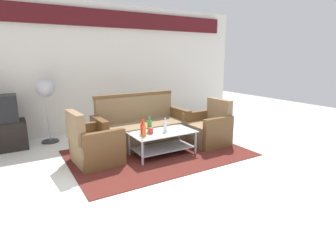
# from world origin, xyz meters

# --- Properties ---
(ground_plane) EXTENTS (14.00, 14.00, 0.00)m
(ground_plane) POSITION_xyz_m (0.00, 0.00, 0.00)
(ground_plane) COLOR white
(wall_back) EXTENTS (6.52, 0.19, 2.80)m
(wall_back) POSITION_xyz_m (0.00, 3.05, 1.48)
(wall_back) COLOR silver
(wall_back) RESTS_ON ground
(rug) EXTENTS (2.99, 2.02, 0.01)m
(rug) POSITION_xyz_m (-0.09, 0.93, 0.01)
(rug) COLOR #511E19
(rug) RESTS_ON ground
(couch) EXTENTS (1.82, 0.78, 0.96)m
(couch) POSITION_xyz_m (-0.12, 1.55, 0.32)
(couch) COLOR #7F6647
(couch) RESTS_ON rug
(armchair_left) EXTENTS (0.75, 0.81, 0.85)m
(armchair_left) POSITION_xyz_m (-1.17, 1.08, 0.29)
(armchair_left) COLOR #7F6647
(armchair_left) RESTS_ON rug
(armchair_right) EXTENTS (0.71, 0.77, 0.85)m
(armchair_right) POSITION_xyz_m (0.99, 0.90, 0.29)
(armchair_right) COLOR #7F6647
(armchair_right) RESTS_ON rug
(coffee_table) EXTENTS (1.10, 0.60, 0.40)m
(coffee_table) POSITION_xyz_m (-0.06, 0.84, 0.27)
(coffee_table) COLOR silver
(coffee_table) RESTS_ON rug
(bottle_green) EXTENTS (0.07, 0.07, 0.28)m
(bottle_green) POSITION_xyz_m (-0.25, 0.95, 0.51)
(bottle_green) COLOR #2D8C38
(bottle_green) RESTS_ON coffee_table
(bottle_red) EXTENTS (0.08, 0.08, 0.25)m
(bottle_red) POSITION_xyz_m (-0.41, 0.88, 0.51)
(bottle_red) COLOR red
(bottle_red) RESTS_ON coffee_table
(bottle_orange) EXTENTS (0.06, 0.06, 0.25)m
(bottle_orange) POSITION_xyz_m (-0.45, 0.75, 0.50)
(bottle_orange) COLOR #D85919
(bottle_orange) RESTS_ON coffee_table
(bottle_clear) EXTENTS (0.06, 0.06, 0.24)m
(bottle_clear) POSITION_xyz_m (-0.02, 0.81, 0.50)
(bottle_clear) COLOR silver
(bottle_clear) RESTS_ON coffee_table
(cup) EXTENTS (0.08, 0.08, 0.10)m
(cup) POSITION_xyz_m (-0.28, 0.84, 0.46)
(cup) COLOR red
(cup) RESTS_ON coffee_table
(tv_stand) EXTENTS (0.80, 0.50, 0.52)m
(tv_stand) POSITION_xyz_m (-2.43, 2.55, 0.26)
(tv_stand) COLOR black
(tv_stand) RESTS_ON ground
(pedestal_fan) EXTENTS (0.36, 0.36, 1.27)m
(pedestal_fan) POSITION_xyz_m (-1.63, 2.60, 1.01)
(pedestal_fan) COLOR #2D2D33
(pedestal_fan) RESTS_ON ground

